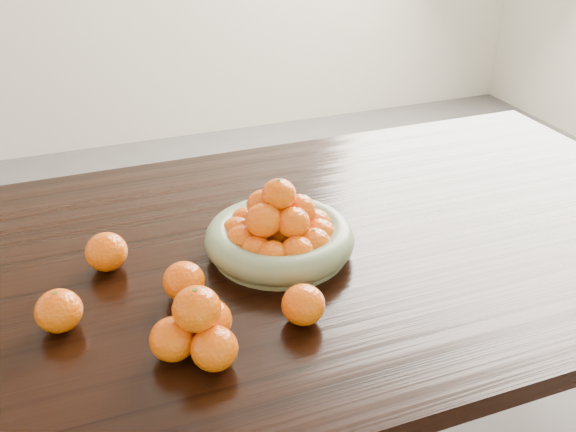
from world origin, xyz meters
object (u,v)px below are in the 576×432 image
object	(u,v)px
dining_table	(263,286)
fruit_bowl	(280,234)
orange_pyramid	(198,329)
loose_orange_0	(59,311)

from	to	relation	value
dining_table	fruit_bowl	xyz separation A→B (m)	(0.03, -0.02, 0.13)
orange_pyramid	fruit_bowl	bearing A→B (deg)	46.61
fruit_bowl	loose_orange_0	world-z (taller)	fruit_bowl
orange_pyramid	loose_orange_0	size ratio (longest dim) A/B	1.85
orange_pyramid	loose_orange_0	bearing A→B (deg)	145.02
dining_table	orange_pyramid	distance (m)	0.35
fruit_bowl	loose_orange_0	bearing A→B (deg)	-167.62
dining_table	fruit_bowl	bearing A→B (deg)	-33.77
dining_table	fruit_bowl	distance (m)	0.14
orange_pyramid	dining_table	bearing A→B (deg)	53.19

